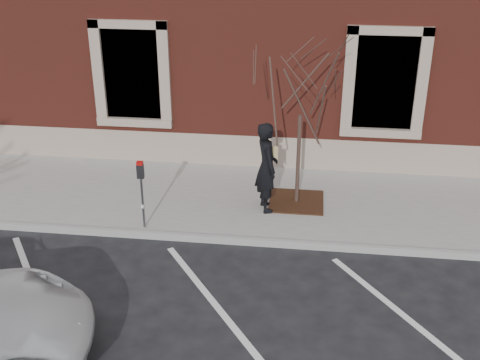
# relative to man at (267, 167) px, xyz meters

# --- Properties ---
(ground) EXTENTS (120.00, 120.00, 0.00)m
(ground) POSITION_rel_man_xyz_m (-0.48, -1.24, -1.13)
(ground) COLOR #28282B
(ground) RESTS_ON ground
(sidewalk_near) EXTENTS (40.00, 3.50, 0.15)m
(sidewalk_near) POSITION_rel_man_xyz_m (-0.48, 0.51, -1.06)
(sidewalk_near) COLOR #AFAAA4
(sidewalk_near) RESTS_ON ground
(curb_near) EXTENTS (40.00, 0.12, 0.15)m
(curb_near) POSITION_rel_man_xyz_m (-0.48, -1.29, -1.06)
(curb_near) COLOR #9E9E99
(curb_near) RESTS_ON ground
(parking_stripes) EXTENTS (28.00, 4.40, 0.01)m
(parking_stripes) POSITION_rel_man_xyz_m (-0.48, -3.44, -1.13)
(parking_stripes) COLOR silver
(parking_stripes) RESTS_ON ground
(man) EXTENTS (0.68, 0.83, 1.96)m
(man) POSITION_rel_man_xyz_m (0.00, 0.00, 0.00)
(man) COLOR black
(man) RESTS_ON sidewalk_near
(parking_meter) EXTENTS (0.13, 0.10, 1.46)m
(parking_meter) POSITION_rel_man_xyz_m (-2.39, -1.12, 0.03)
(parking_meter) COLOR #595B60
(parking_meter) RESTS_ON sidewalk_near
(tree_grate) EXTENTS (1.19, 1.19, 0.03)m
(tree_grate) POSITION_rel_man_xyz_m (0.65, 0.39, -0.97)
(tree_grate) COLOR #422915
(tree_grate) RESTS_ON sidewalk_near
(sapling) EXTENTS (2.20, 2.20, 3.67)m
(sapling) POSITION_rel_man_xyz_m (0.65, 0.39, 1.59)
(sapling) COLOR #47322B
(sapling) RESTS_ON sidewalk_near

